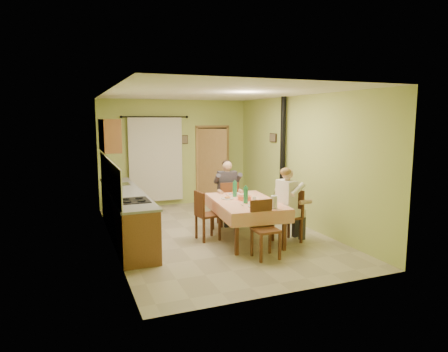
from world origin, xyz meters
name	(u,v)px	position (x,y,z in m)	size (l,w,h in m)	color
floor	(214,233)	(0.00, 0.00, 0.00)	(4.00, 6.00, 0.01)	tan
room_shell	(214,144)	(0.00, 0.00, 1.82)	(4.04, 6.04, 2.82)	#B7C666
kitchen_run	(125,213)	(-1.71, 0.40, 0.48)	(0.64, 3.64, 1.56)	brown
upper_cabinets	(109,135)	(-1.82, 1.70, 1.95)	(0.35, 1.40, 0.70)	brown
curtain	(156,159)	(-0.55, 2.90, 1.26)	(1.70, 0.07, 2.22)	black
doorway	(212,165)	(1.00, 2.84, 1.05)	(0.96, 0.58, 2.15)	black
dining_table	(245,220)	(0.42, -0.59, 0.38)	(1.34, 2.03, 0.76)	#EA9C7A
tableware	(248,198)	(0.42, -0.70, 0.83)	(0.73, 1.66, 0.33)	white
chair_far	(228,212)	(0.49, 0.49, 0.29)	(0.46, 0.46, 0.97)	#572E17
chair_near	(265,241)	(0.29, -1.66, 0.29)	(0.40, 0.40, 0.96)	#572E17
chair_right	(288,227)	(1.09, -1.04, 0.29)	(0.49, 0.49, 1.00)	#572E17
chair_left	(207,225)	(-0.28, -0.35, 0.29)	(0.44, 0.44, 0.95)	#572E17
man_far	(227,185)	(0.49, 0.50, 0.88)	(0.61, 0.51, 1.39)	#38333D
man_right	(288,196)	(1.08, -1.04, 0.88)	(0.51, 0.61, 1.39)	white
stove_flue	(282,175)	(1.90, 0.60, 1.02)	(0.24, 0.24, 2.80)	black
picture_back	(184,140)	(0.25, 2.97, 1.75)	(0.19, 0.03, 0.23)	black
picture_right	(273,138)	(1.97, 1.20, 1.85)	(0.03, 0.31, 0.21)	brown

